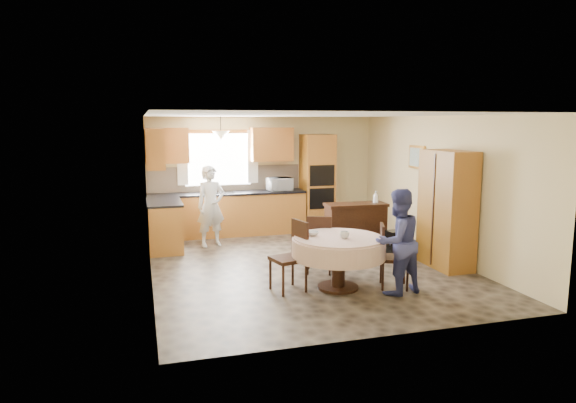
# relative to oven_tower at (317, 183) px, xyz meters

# --- Properties ---
(floor) EXTENTS (5.00, 6.00, 0.01)m
(floor) POSITION_rel_oven_tower_xyz_m (-1.15, -2.69, -1.06)
(floor) COLOR brown
(floor) RESTS_ON ground
(ceiling) EXTENTS (5.00, 6.00, 0.01)m
(ceiling) POSITION_rel_oven_tower_xyz_m (-1.15, -2.69, 1.44)
(ceiling) COLOR white
(ceiling) RESTS_ON wall_back
(wall_back) EXTENTS (5.00, 0.02, 2.50)m
(wall_back) POSITION_rel_oven_tower_xyz_m (-1.15, 0.31, 0.19)
(wall_back) COLOR beige
(wall_back) RESTS_ON floor
(wall_front) EXTENTS (5.00, 0.02, 2.50)m
(wall_front) POSITION_rel_oven_tower_xyz_m (-1.15, -5.69, 0.19)
(wall_front) COLOR beige
(wall_front) RESTS_ON floor
(wall_left) EXTENTS (0.02, 6.00, 2.50)m
(wall_left) POSITION_rel_oven_tower_xyz_m (-3.65, -2.69, 0.19)
(wall_left) COLOR beige
(wall_left) RESTS_ON floor
(wall_right) EXTENTS (0.02, 6.00, 2.50)m
(wall_right) POSITION_rel_oven_tower_xyz_m (1.35, -2.69, 0.19)
(wall_right) COLOR beige
(wall_right) RESTS_ON floor
(window) EXTENTS (1.40, 0.03, 1.10)m
(window) POSITION_rel_oven_tower_xyz_m (-2.15, 0.29, 0.54)
(window) COLOR white
(window) RESTS_ON wall_back
(curtain_left) EXTENTS (0.22, 0.02, 1.15)m
(curtain_left) POSITION_rel_oven_tower_xyz_m (-2.90, 0.24, 0.59)
(curtain_left) COLOR white
(curtain_left) RESTS_ON wall_back
(curtain_right) EXTENTS (0.22, 0.02, 1.15)m
(curtain_right) POSITION_rel_oven_tower_xyz_m (-1.40, 0.24, 0.59)
(curtain_right) COLOR white
(curtain_right) RESTS_ON wall_back
(base_cab_back) EXTENTS (3.30, 0.60, 0.88)m
(base_cab_back) POSITION_rel_oven_tower_xyz_m (-2.00, 0.01, -0.62)
(base_cab_back) COLOR #CD7B36
(base_cab_back) RESTS_ON floor
(counter_back) EXTENTS (3.30, 0.64, 0.04)m
(counter_back) POSITION_rel_oven_tower_xyz_m (-2.00, 0.01, -0.16)
(counter_back) COLOR black
(counter_back) RESTS_ON base_cab_back
(base_cab_left) EXTENTS (0.60, 1.20, 0.88)m
(base_cab_left) POSITION_rel_oven_tower_xyz_m (-3.35, -0.89, -0.62)
(base_cab_left) COLOR #CD7B36
(base_cab_left) RESTS_ON floor
(counter_left) EXTENTS (0.64, 1.20, 0.04)m
(counter_left) POSITION_rel_oven_tower_xyz_m (-3.35, -0.89, -0.16)
(counter_left) COLOR black
(counter_left) RESTS_ON base_cab_left
(backsplash) EXTENTS (3.30, 0.02, 0.55)m
(backsplash) POSITION_rel_oven_tower_xyz_m (-2.00, 0.30, 0.12)
(backsplash) COLOR tan
(backsplash) RESTS_ON wall_back
(wall_cab_left) EXTENTS (0.85, 0.33, 0.72)m
(wall_cab_left) POSITION_rel_oven_tower_xyz_m (-3.20, 0.15, 0.85)
(wall_cab_left) COLOR #BA6D2E
(wall_cab_left) RESTS_ON wall_back
(wall_cab_right) EXTENTS (0.90, 0.33, 0.72)m
(wall_cab_right) POSITION_rel_oven_tower_xyz_m (-1.00, 0.15, 0.85)
(wall_cab_right) COLOR #BA6D2E
(wall_cab_right) RESTS_ON wall_back
(wall_cab_side) EXTENTS (0.33, 1.20, 0.72)m
(wall_cab_side) POSITION_rel_oven_tower_xyz_m (-3.48, -0.89, 0.85)
(wall_cab_side) COLOR #BA6D2E
(wall_cab_side) RESTS_ON wall_left
(oven_tower) EXTENTS (0.66, 0.62, 2.12)m
(oven_tower) POSITION_rel_oven_tower_xyz_m (0.00, 0.00, 0.00)
(oven_tower) COLOR #CD7B36
(oven_tower) RESTS_ON floor
(oven_upper) EXTENTS (0.56, 0.01, 0.45)m
(oven_upper) POSITION_rel_oven_tower_xyz_m (0.00, -0.31, 0.19)
(oven_upper) COLOR black
(oven_upper) RESTS_ON oven_tower
(oven_lower) EXTENTS (0.56, 0.01, 0.45)m
(oven_lower) POSITION_rel_oven_tower_xyz_m (0.00, -0.31, -0.31)
(oven_lower) COLOR black
(oven_lower) RESTS_ON oven_tower
(pendant) EXTENTS (0.36, 0.36, 0.18)m
(pendant) POSITION_rel_oven_tower_xyz_m (-2.15, -0.19, 1.06)
(pendant) COLOR beige
(pendant) RESTS_ON ceiling
(sideboard) EXTENTS (1.17, 0.51, 0.82)m
(sideboard) POSITION_rel_oven_tower_xyz_m (0.11, -1.89, -0.65)
(sideboard) COLOR #341A0E
(sideboard) RESTS_ON floor
(space_heater) EXTENTS (0.38, 0.27, 0.50)m
(space_heater) POSITION_rel_oven_tower_xyz_m (0.56, -2.68, -0.81)
(space_heater) COLOR black
(space_heater) RESTS_ON floor
(cupboard) EXTENTS (0.51, 1.01, 1.93)m
(cupboard) POSITION_rel_oven_tower_xyz_m (1.07, -3.39, -0.09)
(cupboard) COLOR #CD7B36
(cupboard) RESTS_ON floor
(dining_table) EXTENTS (1.34, 1.34, 0.76)m
(dining_table) POSITION_rel_oven_tower_xyz_m (-1.06, -3.97, -0.47)
(dining_table) COLOR #341A0E
(dining_table) RESTS_ON floor
(chair_left) EXTENTS (0.53, 0.53, 1.00)m
(chair_left) POSITION_rel_oven_tower_xyz_m (-1.71, -3.85, -0.51)
(chair_left) COLOR #341A0E
(chair_left) RESTS_ON floor
(chair_back) EXTENTS (0.53, 0.53, 0.94)m
(chair_back) POSITION_rel_oven_tower_xyz_m (-1.08, -3.18, -0.54)
(chair_back) COLOR #341A0E
(chair_back) RESTS_ON floor
(chair_right) EXTENTS (0.52, 0.52, 0.93)m
(chair_right) POSITION_rel_oven_tower_xyz_m (-0.33, -4.11, -0.55)
(chair_right) COLOR #341A0E
(chair_right) RESTS_ON floor
(framed_picture) EXTENTS (0.06, 0.53, 0.44)m
(framed_picture) POSITION_rel_oven_tower_xyz_m (1.32, -1.95, 0.67)
(framed_picture) COLOR gold
(framed_picture) RESTS_ON wall_right
(microwave) EXTENTS (0.55, 0.41, 0.28)m
(microwave) POSITION_rel_oven_tower_xyz_m (-0.87, -0.04, -0.00)
(microwave) COLOR silver
(microwave) RESTS_ON counter_back
(person_sink) EXTENTS (0.65, 0.51, 1.57)m
(person_sink) POSITION_rel_oven_tower_xyz_m (-2.47, -0.86, -0.28)
(person_sink) COLOR silver
(person_sink) RESTS_ON floor
(person_dining) EXTENTS (0.84, 0.72, 1.48)m
(person_dining) POSITION_rel_oven_tower_xyz_m (-0.35, -4.39, -0.32)
(person_dining) COLOR #3A3E7E
(person_dining) RESTS_ON floor
(bowl_sideboard) EXTENTS (0.27, 0.27, 0.05)m
(bowl_sideboard) POSITION_rel_oven_tower_xyz_m (-0.06, -1.89, -0.21)
(bowl_sideboard) COLOR #B2B2B2
(bowl_sideboard) RESTS_ON sideboard
(bottle_sideboard) EXTENTS (0.12, 0.12, 0.27)m
(bottle_sideboard) POSITION_rel_oven_tower_xyz_m (0.51, -1.89, -0.10)
(bottle_sideboard) COLOR silver
(bottle_sideboard) RESTS_ON sideboard
(cup_table) EXTENTS (0.17, 0.17, 0.10)m
(cup_table) POSITION_rel_oven_tower_xyz_m (-1.02, -4.08, -0.25)
(cup_table) COLOR #B2B2B2
(cup_table) RESTS_ON dining_table
(bowl_table) EXTENTS (0.24, 0.24, 0.06)m
(bowl_table) POSITION_rel_oven_tower_xyz_m (-1.40, -3.78, -0.27)
(bowl_table) COLOR #B2B2B2
(bowl_table) RESTS_ON dining_table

